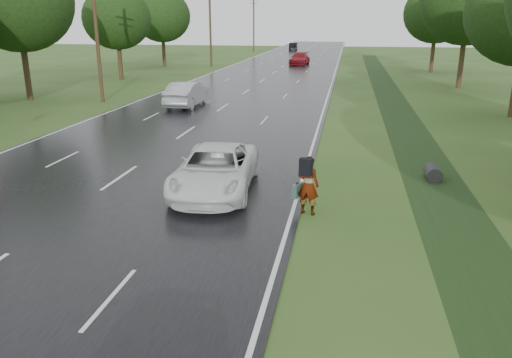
{
  "coord_description": "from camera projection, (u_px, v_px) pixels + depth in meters",
  "views": [
    {
      "loc": [
        8.19,
        -8.59,
        5.65
      ],
      "look_at": [
        5.76,
        4.83,
        1.3
      ],
      "focal_mm": 35.0,
      "sensor_mm": 36.0,
      "label": 1
    }
  ],
  "objects": [
    {
      "name": "far_car_dark",
      "position": [
        293.0,
        47.0,
        97.54
      ],
      "size": [
        1.8,
        4.46,
        1.44
      ],
      "primitive_type": "imported",
      "rotation": [
        0.0,
        0.0,
        3.21
      ],
      "color": "black",
      "rests_on": "road"
    },
    {
      "name": "tree_east_d",
      "position": [
        469.0,
        1.0,
        41.58
      ],
      "size": [
        8.0,
        8.0,
        10.76
      ],
      "color": "#382816",
      "rests_on": "ground"
    },
    {
      "name": "utility_pole_distant",
      "position": [
        254.0,
        23.0,
        90.83
      ],
      "size": [
        1.6,
        0.26,
        10.0
      ],
      "color": "#382816",
      "rests_on": "ground"
    },
    {
      "name": "edge_stripe_east",
      "position": [
        334.0,
        76.0,
        52.18
      ],
      "size": [
        0.12,
        180.0,
        0.01
      ],
      "primitive_type": "cube",
      "color": "silver",
      "rests_on": "road"
    },
    {
      "name": "center_line",
      "position": [
        270.0,
        75.0,
        53.33
      ],
      "size": [
        0.12,
        180.0,
        0.01
      ],
      "primitive_type": "cube",
      "color": "silver",
      "rests_on": "road"
    },
    {
      "name": "far_car_red",
      "position": [
        300.0,
        59.0,
        65.81
      ],
      "size": [
        2.53,
        5.52,
        1.56
      ],
      "primitive_type": "imported",
      "rotation": [
        0.0,
        0.0,
        -0.06
      ],
      "color": "maroon",
      "rests_on": "road"
    },
    {
      "name": "tree_west_c",
      "position": [
        17.0,
        1.0,
        35.04
      ],
      "size": [
        7.8,
        7.8,
        10.43
      ],
      "color": "#382816",
      "rests_on": "ground"
    },
    {
      "name": "drainage_ditch",
      "position": [
        407.0,
        130.0,
        26.73
      ],
      "size": [
        2.2,
        120.0,
        0.56
      ],
      "color": "#1B3313",
      "rests_on": "ground"
    },
    {
      "name": "white_pickup",
      "position": [
        215.0,
        170.0,
        16.96
      ],
      "size": [
        2.92,
        5.63,
        1.52
      ],
      "primitive_type": "imported",
      "rotation": [
        0.0,
        0.0,
        0.07
      ],
      "color": "white",
      "rests_on": "road"
    },
    {
      "name": "road",
      "position": [
        270.0,
        75.0,
        53.34
      ],
      "size": [
        14.0,
        180.0,
        0.04
      ],
      "primitive_type": "cube",
      "color": "black",
      "rests_on": "ground"
    },
    {
      "name": "edge_stripe_west",
      "position": [
        209.0,
        74.0,
        54.48
      ],
      "size": [
        0.12,
        180.0,
        0.01
      ],
      "primitive_type": "cube",
      "color": "silver",
      "rests_on": "road"
    },
    {
      "name": "utility_pole_far",
      "position": [
        210.0,
        24.0,
        62.7
      ],
      "size": [
        1.6,
        0.26,
        10.0
      ],
      "color": "#382816",
      "rests_on": "ground"
    },
    {
      "name": "silver_sedan",
      "position": [
        187.0,
        94.0,
        33.89
      ],
      "size": [
        1.84,
        5.06,
        1.66
      ],
      "primitive_type": "imported",
      "rotation": [
        0.0,
        0.0,
        3.12
      ],
      "color": "#9A9EA2",
      "rests_on": "road"
    },
    {
      "name": "tree_east_f",
      "position": [
        437.0,
        13.0,
        54.99
      ],
      "size": [
        7.2,
        7.2,
        9.62
      ],
      "color": "#382816",
      "rests_on": "ground"
    },
    {
      "name": "tree_west_f",
      "position": [
        162.0,
        16.0,
        61.49
      ],
      "size": [
        7.0,
        7.0,
        9.29
      ],
      "color": "#382816",
      "rests_on": "ground"
    },
    {
      "name": "pedestrian",
      "position": [
        307.0,
        184.0,
        14.98
      ],
      "size": [
        0.88,
        0.88,
        1.83
      ],
      "rotation": [
        0.0,
        0.0,
        2.88
      ],
      "color": "#A5998C",
      "rests_on": "ground"
    },
    {
      "name": "utility_pole_mid",
      "position": [
        96.0,
        27.0,
        34.58
      ],
      "size": [
        1.6,
        0.26,
        10.0
      ],
      "color": "#382816",
      "rests_on": "ground"
    },
    {
      "name": "tree_west_d",
      "position": [
        117.0,
        18.0,
        48.36
      ],
      "size": [
        6.6,
        6.6,
        8.8
      ],
      "color": "#382816",
      "rests_on": "ground"
    }
  ]
}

